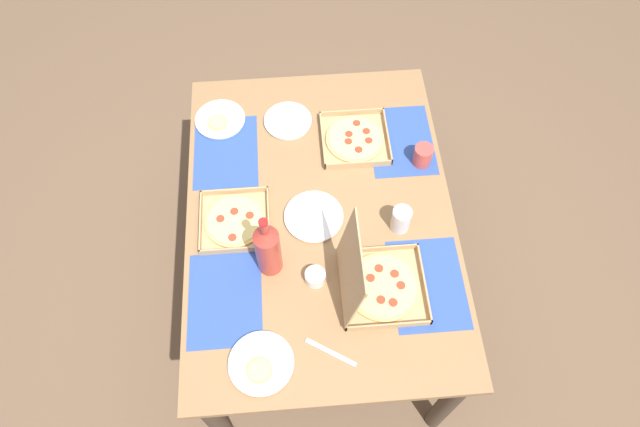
{
  "coord_description": "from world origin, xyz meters",
  "views": [
    {
      "loc": [
        -1.1,
        0.09,
        2.66
      ],
      "look_at": [
        0.0,
        0.0,
        0.77
      ],
      "focal_mm": 32.03,
      "sensor_mm": 36.0,
      "label": 1
    }
  ],
  "objects_px": {
    "plate_middle": "(220,120)",
    "condiment_bowl": "(315,277)",
    "cup_clear_left": "(423,155)",
    "pizza_box_corner_left": "(376,283)",
    "pizza_box_edge_far": "(355,139)",
    "cup_dark": "(401,219)",
    "soda_bottle": "(268,249)",
    "plate_far_right": "(288,121)",
    "pizza_box_center": "(235,221)",
    "plate_near_left": "(261,364)",
    "plate_far_left": "(314,217)"
  },
  "relations": [
    {
      "from": "pizza_box_corner_left",
      "to": "plate_middle",
      "type": "distance_m",
      "value": 0.98
    },
    {
      "from": "plate_middle",
      "to": "cup_dark",
      "type": "relative_size",
      "value": 1.93
    },
    {
      "from": "cup_clear_left",
      "to": "pizza_box_corner_left",
      "type": "bearing_deg",
      "value": 154.3
    },
    {
      "from": "plate_middle",
      "to": "cup_dark",
      "type": "xyz_separation_m",
      "value": [
        -0.56,
        -0.68,
        0.05
      ]
    },
    {
      "from": "pizza_box_center",
      "to": "cup_clear_left",
      "type": "relative_size",
      "value": 2.91
    },
    {
      "from": "pizza_box_center",
      "to": "condiment_bowl",
      "type": "distance_m",
      "value": 0.39
    },
    {
      "from": "plate_middle",
      "to": "soda_bottle",
      "type": "height_order",
      "value": "soda_bottle"
    },
    {
      "from": "plate_near_left",
      "to": "soda_bottle",
      "type": "distance_m",
      "value": 0.39
    },
    {
      "from": "pizza_box_corner_left",
      "to": "cup_dark",
      "type": "distance_m",
      "value": 0.27
    },
    {
      "from": "pizza_box_corner_left",
      "to": "cup_clear_left",
      "type": "relative_size",
      "value": 3.68
    },
    {
      "from": "pizza_box_edge_far",
      "to": "cup_dark",
      "type": "distance_m",
      "value": 0.44
    },
    {
      "from": "pizza_box_center",
      "to": "plate_far_right",
      "type": "bearing_deg",
      "value": -25.45
    },
    {
      "from": "soda_bottle",
      "to": "condiment_bowl",
      "type": "relative_size",
      "value": 4.32
    },
    {
      "from": "plate_far_right",
      "to": "pizza_box_corner_left",
      "type": "bearing_deg",
      "value": -160.86
    },
    {
      "from": "plate_far_right",
      "to": "condiment_bowl",
      "type": "height_order",
      "value": "condiment_bowl"
    },
    {
      "from": "pizza_box_corner_left",
      "to": "plate_near_left",
      "type": "xyz_separation_m",
      "value": [
        -0.24,
        0.41,
        -0.04
      ]
    },
    {
      "from": "condiment_bowl",
      "to": "pizza_box_corner_left",
      "type": "bearing_deg",
      "value": -104.09
    },
    {
      "from": "pizza_box_edge_far",
      "to": "pizza_box_corner_left",
      "type": "bearing_deg",
      "value": 179.93
    },
    {
      "from": "pizza_box_corner_left",
      "to": "condiment_bowl",
      "type": "relative_size",
      "value": 4.44
    },
    {
      "from": "cup_dark",
      "to": "condiment_bowl",
      "type": "distance_m",
      "value": 0.39
    },
    {
      "from": "pizza_box_corner_left",
      "to": "pizza_box_center",
      "type": "bearing_deg",
      "value": 57.88
    },
    {
      "from": "plate_far_right",
      "to": "plate_near_left",
      "type": "distance_m",
      "value": 1.03
    },
    {
      "from": "plate_middle",
      "to": "cup_clear_left",
      "type": "xyz_separation_m",
      "value": [
        -0.27,
        -0.82,
        0.04
      ]
    },
    {
      "from": "cup_dark",
      "to": "plate_far_right",
      "type": "bearing_deg",
      "value": 36.4
    },
    {
      "from": "plate_near_left",
      "to": "pizza_box_edge_far",
      "type": "bearing_deg",
      "value": -24.54
    },
    {
      "from": "condiment_bowl",
      "to": "soda_bottle",
      "type": "bearing_deg",
      "value": 65.97
    },
    {
      "from": "plate_far_right",
      "to": "soda_bottle",
      "type": "xyz_separation_m",
      "value": [
        -0.66,
        0.1,
        0.12
      ]
    },
    {
      "from": "soda_bottle",
      "to": "condiment_bowl",
      "type": "height_order",
      "value": "soda_bottle"
    },
    {
      "from": "pizza_box_corner_left",
      "to": "soda_bottle",
      "type": "bearing_deg",
      "value": 71.48
    },
    {
      "from": "pizza_box_center",
      "to": "plate_far_left",
      "type": "distance_m",
      "value": 0.3
    },
    {
      "from": "cup_dark",
      "to": "pizza_box_edge_far",
      "type": "bearing_deg",
      "value": 16.53
    },
    {
      "from": "plate_far_right",
      "to": "plate_middle",
      "type": "height_order",
      "value": "plate_middle"
    },
    {
      "from": "cup_dark",
      "to": "condiment_bowl",
      "type": "xyz_separation_m",
      "value": [
        -0.19,
        0.33,
        -0.03
      ]
    },
    {
      "from": "plate_middle",
      "to": "plate_near_left",
      "type": "bearing_deg",
      "value": -172.08
    },
    {
      "from": "plate_middle",
      "to": "plate_far_left",
      "type": "bearing_deg",
      "value": -144.18
    },
    {
      "from": "plate_near_left",
      "to": "cup_dark",
      "type": "relative_size",
      "value": 2.01
    },
    {
      "from": "pizza_box_center",
      "to": "plate_far_right",
      "type": "xyz_separation_m",
      "value": [
        0.47,
        -0.22,
        -0.0
      ]
    },
    {
      "from": "plate_far_left",
      "to": "plate_middle",
      "type": "distance_m",
      "value": 0.62
    },
    {
      "from": "pizza_box_corner_left",
      "to": "condiment_bowl",
      "type": "bearing_deg",
      "value": 75.91
    },
    {
      "from": "soda_bottle",
      "to": "cup_clear_left",
      "type": "xyz_separation_m",
      "value": [
        0.41,
        -0.62,
        -0.09
      ]
    },
    {
      "from": "plate_far_right",
      "to": "condiment_bowl",
      "type": "xyz_separation_m",
      "value": [
        -0.73,
        -0.06,
        0.01
      ]
    },
    {
      "from": "plate_far_left",
      "to": "plate_near_left",
      "type": "distance_m",
      "value": 0.59
    },
    {
      "from": "plate_far_right",
      "to": "soda_bottle",
      "type": "relative_size",
      "value": 0.62
    },
    {
      "from": "pizza_box_corner_left",
      "to": "pizza_box_center",
      "type": "xyz_separation_m",
      "value": [
        0.31,
        0.5,
        -0.04
      ]
    },
    {
      "from": "plate_middle",
      "to": "condiment_bowl",
      "type": "relative_size",
      "value": 2.83
    },
    {
      "from": "pizza_box_corner_left",
      "to": "plate_middle",
      "type": "bearing_deg",
      "value": 34.59
    },
    {
      "from": "plate_far_right",
      "to": "cup_dark",
      "type": "height_order",
      "value": "cup_dark"
    },
    {
      "from": "condiment_bowl",
      "to": "plate_near_left",
      "type": "bearing_deg",
      "value": 145.45
    },
    {
      "from": "pizza_box_corner_left",
      "to": "cup_dark",
      "type": "xyz_separation_m",
      "value": [
        0.24,
        -0.12,
        0.0
      ]
    },
    {
      "from": "pizza_box_edge_far",
      "to": "cup_dark",
      "type": "relative_size",
      "value": 2.51
    }
  ]
}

